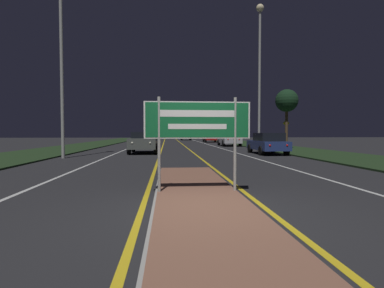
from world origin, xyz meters
name	(u,v)px	position (x,y,z in m)	size (l,w,h in m)	color
ground_plane	(206,212)	(0.00, 0.00, 0.00)	(160.00, 160.00, 0.00)	#232326
median_island	(197,193)	(0.00, 1.46, 0.04)	(1.95, 9.32, 0.10)	#999993
verge_left	(60,150)	(-9.50, 20.00, 0.04)	(5.00, 100.00, 0.08)	#1E3319
verge_right	(284,149)	(9.50, 20.00, 0.04)	(5.00, 100.00, 0.08)	#1E3319
centre_line_yellow_left	(162,147)	(-1.17, 25.00, 0.00)	(0.12, 70.00, 0.01)	gold
centre_line_yellow_right	(185,147)	(1.17, 25.00, 0.00)	(0.12, 70.00, 0.01)	gold
lane_line_white_left	(132,147)	(-4.20, 25.00, 0.00)	(0.12, 70.00, 0.01)	silver
lane_line_white_right	(215,146)	(4.20, 25.00, 0.00)	(0.12, 70.00, 0.01)	silver
edge_line_white_left	(102,147)	(-7.20, 25.00, 0.00)	(0.10, 70.00, 0.01)	silver
edge_line_white_right	(244,146)	(7.20, 25.00, 0.00)	(0.10, 70.00, 0.01)	silver
highway_sign	(197,124)	(0.00, 1.45, 1.64)	(2.43, 0.07, 2.15)	#9E9E99
streetlight_left_near	(61,19)	(-6.50, 11.89, 7.66)	(0.60, 0.60, 11.47)	#9E9E99
streetlight_right_near	(260,55)	(6.32, 17.07, 7.34)	(0.58, 0.58, 11.12)	#9E9E99
car_receding_0	(268,143)	(6.01, 14.16, 0.73)	(1.86, 4.15, 1.41)	navy
car_receding_1	(229,139)	(5.92, 26.16, 0.79)	(1.96, 4.45, 1.51)	#B7B7BC
car_receding_2	(211,137)	(5.75, 38.68, 0.81)	(2.02, 4.11, 1.55)	maroon
car_receding_3	(186,136)	(2.83, 50.77, 0.74)	(1.91, 4.13, 1.41)	#4C514C
car_approaching_0	(144,142)	(-2.33, 15.85, 0.79)	(1.95, 4.24, 1.47)	#4C514C
warning_sign	(286,131)	(9.73, 20.16, 1.57)	(0.60, 0.06, 2.48)	#9E9E99
roadside_palm_right	(287,101)	(9.42, 19.36, 4.08)	(1.91, 1.91, 5.02)	#4C3823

